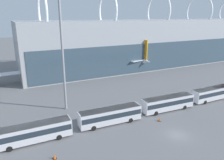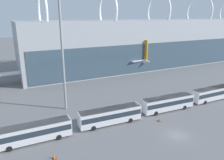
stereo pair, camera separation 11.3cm
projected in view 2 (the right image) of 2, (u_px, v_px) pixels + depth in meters
name	position (u px, v px, depth m)	size (l,w,h in m)	color
ground_plane	(177.00, 135.00, 41.37)	(440.00, 440.00, 0.00)	slate
terminal_building	(177.00, 40.00, 106.17)	(144.86, 25.85, 31.62)	#9EA3A8
airliner_at_gate_far	(117.00, 56.00, 96.59)	(37.08, 39.17, 12.83)	silver
airliner_parked_remote	(209.00, 45.00, 123.29)	(30.24, 31.67, 15.04)	white
shuttle_bus_1	(33.00, 132.00, 38.67)	(13.37, 2.99, 3.39)	silver
shuttle_bus_2	(110.00, 115.00, 45.18)	(13.44, 3.40, 3.39)	silver
shuttle_bus_3	(168.00, 102.00, 51.64)	(13.45, 3.44, 3.39)	silver
shuttle_bus_4	(213.00, 93.00, 57.97)	(13.36, 2.98, 3.39)	silver
floodlight_mast	(61.00, 34.00, 47.84)	(2.14, 2.14, 29.59)	gray
lane_stripe_3	(154.00, 113.00, 50.51)	(6.87, 0.25, 0.01)	silver
traffic_cone_0	(159.00, 120.00, 46.70)	(0.62, 0.62, 0.72)	black
traffic_cone_2	(54.00, 156.00, 34.49)	(0.62, 0.62, 0.79)	black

